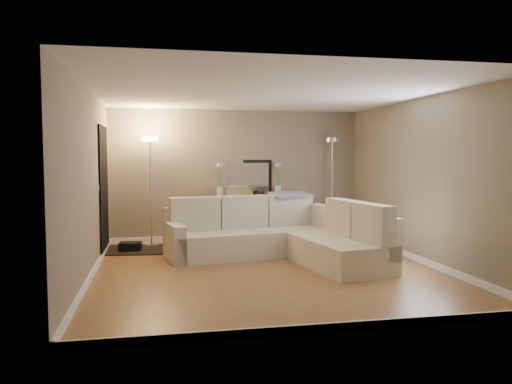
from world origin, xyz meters
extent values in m
cube|color=olive|center=(0.00, 0.00, -0.01)|extent=(5.00, 5.50, 0.01)
cube|color=white|center=(0.00, 0.00, 2.60)|extent=(5.00, 5.50, 0.01)
cube|color=gray|center=(0.00, 2.76, 1.30)|extent=(5.00, 0.02, 2.60)
cube|color=gray|center=(0.00, -2.76, 1.30)|extent=(5.00, 0.02, 2.60)
cube|color=gray|center=(-2.51, 0.00, 1.30)|extent=(0.02, 5.50, 2.60)
cube|color=gray|center=(2.51, 0.00, 1.30)|extent=(0.02, 5.50, 2.60)
cube|color=white|center=(0.00, 2.73, 0.05)|extent=(5.00, 0.03, 0.10)
cube|color=white|center=(0.00, -2.73, 0.05)|extent=(5.00, 0.03, 0.10)
cube|color=white|center=(-2.48, 0.00, 0.05)|extent=(0.03, 5.50, 0.10)
cube|color=white|center=(2.48, 0.00, 0.05)|extent=(0.03, 5.50, 0.10)
cube|color=black|center=(-2.48, 1.70, 1.10)|extent=(0.02, 1.20, 2.20)
cube|color=white|center=(-2.48, 0.85, 1.20)|extent=(0.02, 0.08, 0.12)
cube|color=beige|center=(-0.02, 1.10, 0.22)|extent=(2.95, 1.44, 0.43)
cube|color=beige|center=(-0.08, 1.48, 0.52)|extent=(2.82, 0.69, 0.61)
cube|color=beige|center=(-1.33, 0.88, 0.30)|extent=(0.36, 1.00, 0.61)
cube|color=beige|center=(1.12, -0.08, 0.22)|extent=(1.26, 1.88, 0.43)
cube|color=beige|center=(1.41, 0.47, 0.52)|extent=(0.67, 2.71, 0.61)
cube|color=beige|center=(-0.97, 1.20, 0.72)|extent=(0.87, 0.38, 0.56)
cube|color=beige|center=(-0.12, 1.35, 0.72)|extent=(0.87, 0.38, 0.56)
cube|color=beige|center=(0.74, 1.50, 0.72)|extent=(0.87, 0.38, 0.56)
cube|color=beige|center=(1.32, 0.29, 0.72)|extent=(0.37, 0.81, 0.56)
cube|color=beige|center=(1.46, -0.51, 0.72)|extent=(0.37, 0.81, 0.56)
cube|color=slate|center=(0.78, 1.54, 0.99)|extent=(0.79, 0.56, 0.10)
cube|color=black|center=(0.21, 2.59, 0.83)|extent=(1.39, 0.39, 0.04)
cube|color=black|center=(-0.43, 2.45, 0.41)|extent=(0.05, 0.05, 0.81)
cube|color=black|center=(-0.43, 2.75, 0.41)|extent=(0.05, 0.05, 0.81)
cube|color=black|center=(0.85, 2.43, 0.41)|extent=(0.05, 0.05, 0.81)
cube|color=black|center=(0.85, 2.73, 0.41)|extent=(0.05, 0.05, 0.81)
cube|color=black|center=(0.21, 2.59, 0.19)|extent=(1.31, 0.36, 0.03)
cube|color=#BF3333|center=(-0.36, 2.60, 0.31)|extent=(0.03, 0.17, 0.20)
cube|color=#3359A5|center=(-0.32, 2.60, 0.32)|extent=(0.04, 0.17, 0.22)
cube|color=gold|center=(-0.27, 2.60, 0.33)|extent=(0.05, 0.17, 0.25)
cube|color=#3F7F4C|center=(-0.21, 2.60, 0.31)|extent=(0.05, 0.17, 0.20)
cube|color=#994C99|center=(-0.16, 2.60, 0.32)|extent=(0.03, 0.17, 0.22)
cube|color=orange|center=(-0.12, 2.60, 0.33)|extent=(0.04, 0.17, 0.25)
cube|color=#262626|center=(-0.07, 2.60, 0.31)|extent=(0.05, 0.17, 0.20)
cube|color=#4C99B2|center=(-0.01, 2.59, 0.32)|extent=(0.05, 0.17, 0.22)
cube|color=#B2A58C|center=(0.04, 2.59, 0.33)|extent=(0.03, 0.17, 0.25)
cube|color=brown|center=(0.08, 2.59, 0.31)|extent=(0.04, 0.17, 0.20)
cube|color=navy|center=(0.13, 2.59, 0.32)|extent=(0.05, 0.17, 0.22)
cube|color=gold|center=(0.19, 2.59, 0.33)|extent=(0.05, 0.17, 0.25)
cube|color=black|center=(0.22, 2.77, 1.23)|extent=(0.98, 0.06, 0.77)
cube|color=white|center=(0.22, 2.75, 1.23)|extent=(0.85, 0.02, 0.64)
cube|color=orange|center=(0.09, 2.56, 0.85)|extent=(0.19, 0.13, 0.04)
cube|color=black|center=(0.41, 2.53, 0.90)|extent=(0.11, 0.02, 0.14)
cube|color=black|center=(0.53, 2.53, 0.89)|extent=(0.09, 0.02, 0.12)
cylinder|color=silver|center=(-0.37, 2.60, 0.96)|extent=(0.13, 0.13, 0.26)
cylinder|color=#38722D|center=(-0.39, 2.60, 1.26)|extent=(0.10, 0.01, 0.44)
sphere|color=#E5598C|center=(-0.41, 2.60, 1.48)|extent=(0.08, 0.08, 0.07)
cylinder|color=#38722D|center=(-0.38, 2.60, 1.27)|extent=(0.06, 0.01, 0.47)
sphere|color=white|center=(-0.39, 2.60, 1.50)|extent=(0.08, 0.08, 0.07)
cylinder|color=#38722D|center=(-0.37, 2.60, 1.28)|extent=(0.01, 0.01, 0.49)
sphere|color=#598CE5|center=(-0.37, 2.60, 1.52)|extent=(0.08, 0.08, 0.07)
cylinder|color=#38722D|center=(-0.36, 2.60, 1.26)|extent=(0.06, 0.01, 0.45)
sphere|color=#E58C4C|center=(-0.35, 2.60, 1.48)|extent=(0.08, 0.08, 0.07)
cylinder|color=#38722D|center=(-0.35, 2.60, 1.27)|extent=(0.11, 0.01, 0.46)
sphere|color=#D866B2|center=(-0.33, 2.60, 1.50)|extent=(0.08, 0.08, 0.07)
cylinder|color=silver|center=(0.80, 2.58, 0.96)|extent=(0.13, 0.13, 0.26)
cylinder|color=#38722D|center=(0.78, 2.58, 1.26)|extent=(0.10, 0.01, 0.44)
sphere|color=#E5598C|center=(0.76, 2.58, 1.48)|extent=(0.08, 0.08, 0.07)
cylinder|color=#38722D|center=(0.79, 2.58, 1.27)|extent=(0.06, 0.01, 0.47)
sphere|color=white|center=(0.78, 2.58, 1.50)|extent=(0.08, 0.08, 0.07)
cylinder|color=#38722D|center=(0.80, 2.58, 1.28)|extent=(0.01, 0.01, 0.49)
sphere|color=#598CE5|center=(0.80, 2.58, 1.52)|extent=(0.08, 0.08, 0.07)
cylinder|color=#38722D|center=(0.81, 2.58, 1.26)|extent=(0.06, 0.01, 0.45)
sphere|color=#E58C4C|center=(0.82, 2.58, 1.48)|extent=(0.08, 0.08, 0.07)
cylinder|color=#38722D|center=(0.82, 2.58, 1.27)|extent=(0.11, 0.01, 0.46)
sphere|color=#D866B2|center=(0.84, 2.58, 1.50)|extent=(0.08, 0.08, 0.07)
cylinder|color=silver|center=(-1.70, 2.30, 0.02)|extent=(0.29, 0.29, 0.03)
cylinder|color=silver|center=(-1.70, 2.30, 0.99)|extent=(0.03, 0.03, 1.95)
cylinder|color=#FFBF72|center=(-1.70, 2.30, 2.00)|extent=(0.32, 0.32, 0.09)
cylinder|color=silver|center=(1.90, 2.44, 0.02)|extent=(0.29, 0.29, 0.03)
cylinder|color=silver|center=(1.90, 2.44, 0.99)|extent=(0.03, 0.03, 1.95)
cylinder|color=silver|center=(1.90, 2.44, 2.01)|extent=(0.32, 0.32, 0.09)
cube|color=black|center=(-1.85, 1.92, 0.01)|extent=(1.43, 1.13, 0.02)
cube|color=black|center=(-2.07, 1.84, 0.04)|extent=(0.40, 0.30, 0.25)
camera|label=1|loc=(-1.57, -7.16, 1.69)|focal=35.00mm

